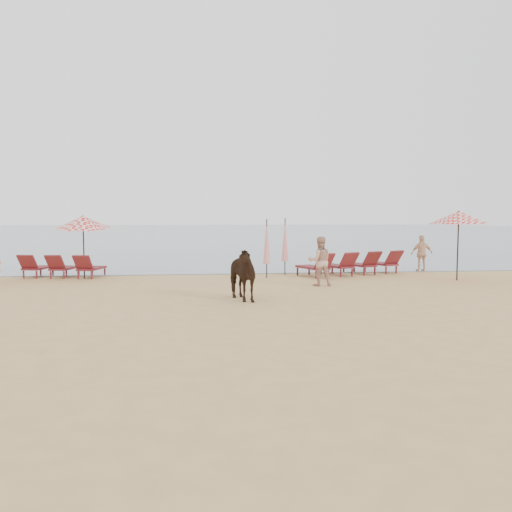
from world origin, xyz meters
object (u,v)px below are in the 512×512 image
at_px(beachgoer_right_b, 422,253).
at_px(lounger_cluster_left, 62,266).
at_px(umbrella_closed_left, 285,240).
at_px(umbrella_open_left_b, 83,222).
at_px(lounger_cluster_right, 352,264).
at_px(beachgoer_right_a, 320,261).
at_px(umbrella_closed_right, 267,242).
at_px(cow, 238,274).
at_px(umbrella_open_right, 459,218).

bearing_deg(beachgoer_right_b, lounger_cluster_left, 3.75).
distance_m(lounger_cluster_left, umbrella_closed_left, 8.43).
height_order(umbrella_open_left_b, umbrella_closed_left, umbrella_open_left_b).
distance_m(lounger_cluster_right, beachgoer_right_a, 3.49).
relative_size(umbrella_open_left_b, umbrella_closed_left, 1.08).
bearing_deg(umbrella_closed_right, beachgoer_right_a, -57.96).
xyz_separation_m(lounger_cluster_right, umbrella_open_left_b, (-10.06, 0.00, 1.62)).
relative_size(lounger_cluster_right, umbrella_closed_right, 1.99).
bearing_deg(cow, umbrella_closed_right, 54.69).
height_order(umbrella_open_right, umbrella_closed_left, umbrella_open_right).
bearing_deg(beachgoer_right_a, umbrella_open_right, -171.07).
distance_m(cow, beachgoer_right_a, 3.85).
relative_size(cow, beachgoer_right_a, 1.05).
bearing_deg(beachgoer_right_b, umbrella_open_right, 91.44).
bearing_deg(umbrella_open_right, beachgoer_right_a, 170.39).
distance_m(lounger_cluster_left, umbrella_open_right, 14.46).
bearing_deg(beachgoer_right_a, umbrella_closed_left, -79.62).
xyz_separation_m(lounger_cluster_left, umbrella_open_left_b, (0.87, -0.35, 1.65)).
bearing_deg(lounger_cluster_right, umbrella_open_right, -54.22).
relative_size(lounger_cluster_left, beachgoer_right_a, 1.86).
bearing_deg(beachgoer_right_b, beachgoer_right_a, 37.34).
bearing_deg(umbrella_closed_right, beachgoer_right_b, 11.96).
height_order(lounger_cluster_left, umbrella_closed_left, umbrella_closed_left).
bearing_deg(umbrella_open_left_b, beachgoer_right_b, 11.68).
relative_size(umbrella_open_right, umbrella_closed_left, 1.12).
xyz_separation_m(umbrella_open_left_b, beachgoer_right_b, (13.28, 0.84, -1.31)).
bearing_deg(lounger_cluster_left, beachgoer_right_a, -7.50).
distance_m(umbrella_closed_left, beachgoer_right_b, 5.83).
relative_size(umbrella_open_left_b, beachgoer_right_a, 1.48).
relative_size(lounger_cluster_right, umbrella_open_left_b, 1.82).
xyz_separation_m(lounger_cluster_left, lounger_cluster_right, (10.93, -0.35, 0.03)).
bearing_deg(umbrella_closed_left, umbrella_closed_right, -131.40).
relative_size(umbrella_closed_right, cow, 1.29).
relative_size(umbrella_open_left_b, umbrella_closed_right, 1.10).
bearing_deg(cow, lounger_cluster_right, 29.40).
height_order(lounger_cluster_right, umbrella_open_left_b, umbrella_open_left_b).
height_order(lounger_cluster_left, umbrella_closed_right, umbrella_closed_right).
height_order(umbrella_closed_left, cow, umbrella_closed_left).
xyz_separation_m(umbrella_open_right, cow, (-8.03, -3.39, -1.51)).
bearing_deg(lounger_cluster_right, beachgoer_right_b, -6.98).
bearing_deg(lounger_cluster_left, umbrella_open_right, 2.56).
relative_size(umbrella_open_left_b, umbrella_open_right, 0.97).
xyz_separation_m(lounger_cluster_right, cow, (-4.82, -5.44, 0.27)).
relative_size(lounger_cluster_left, cow, 1.78).
relative_size(lounger_cluster_left, umbrella_open_left_b, 1.25).
xyz_separation_m(cow, beachgoer_right_b, (8.04, 6.28, 0.04)).
bearing_deg(cow, beachgoer_right_b, 18.91).
distance_m(umbrella_open_right, umbrella_closed_left, 6.32).
xyz_separation_m(cow, beachgoer_right_a, (2.86, 2.58, 0.09)).
xyz_separation_m(umbrella_open_right, umbrella_closed_right, (-6.61, 1.49, -0.88)).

